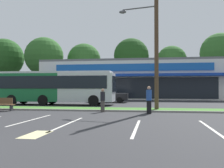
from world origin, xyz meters
The scene contains 20 objects.
grass_median centered at (0.00, 14.00, 0.06)m, with size 56.00×2.20×0.12m, color #427A2D.
curb_lip centered at (0.00, 12.78, 0.06)m, with size 56.00×0.24×0.12m, color gray.
parking_stripe_2 centered at (0.36, 7.53, 0.00)m, with size 0.12×4.80×0.01m, color silver.
parking_stripe_3 centered at (2.67, 6.41, 0.00)m, with size 0.12×4.80×0.01m, color silver.
parking_stripe_4 centered at (5.87, 5.76, 0.00)m, with size 0.12×4.80×0.01m, color silver.
parking_stripe_5 centered at (8.89, 6.15, 0.00)m, with size 0.12×4.80×0.01m, color silver.
lot_arrow centered at (2.44, 3.67, 0.00)m, with size 0.70×1.60×0.01m, color beige.
storefront_building centered at (3.71, 35.35, 2.88)m, with size 26.91×12.04×5.75m.
tree_far_left centered at (-24.13, 44.36, 7.89)m, with size 8.06×8.06×11.93m.
tree_left centered at (-14.48, 42.54, 7.81)m, with size 7.52×7.52×11.58m.
tree_mid_left centered at (-7.55, 46.75, 7.38)m, with size 6.97×6.97×10.88m.
tree_mid centered at (2.29, 46.87, 8.13)m, with size 7.09×7.09×11.70m.
tree_mid_right centered at (10.30, 46.91, 7.00)m, with size 5.94×5.94×9.99m.
tree_right centered at (18.66, 43.74, 7.97)m, with size 7.19×7.19×11.58m.
utility_pole centered at (6.70, 13.94, 5.64)m, with size 3.15×2.37×10.58m.
city_bus centered at (-2.82, 19.09, 1.76)m, with size 11.53×2.86×3.25m.
bus_stop_bench centered at (-4.09, 12.06, 0.50)m, with size 1.60×0.45×0.95m.
car_2 centered at (1.58, 23.79, 0.78)m, with size 4.34×1.94×1.50m.
pedestrian_near_bench centered at (6.32, 11.61, 0.89)m, with size 0.36×0.36×1.77m.
pedestrian_by_pole centered at (3.16, 12.32, 0.81)m, with size 0.32×0.32×1.61m.
Camera 1 is at (6.54, -4.93, 1.66)m, focal length 41.12 mm.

